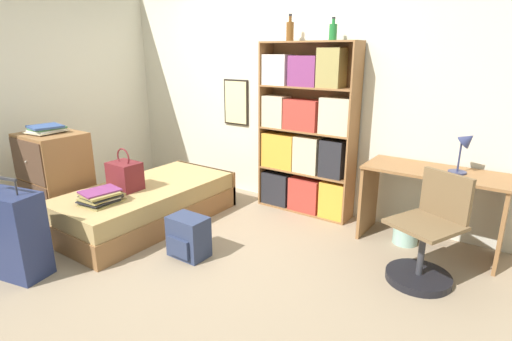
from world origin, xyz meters
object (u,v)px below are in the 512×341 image
object	(u,v)px
magazine_pile_on_dresser	(46,129)
backpack	(188,237)
suitcase	(12,234)
desk_chair	(425,248)
bottle_brown	(333,31)
book_stack_on_bed	(101,197)
desk	(432,194)
bottle_green	(290,31)
handbag	(125,175)
dresser	(56,177)
waste_bin	(406,232)
bookcase	(305,137)
desk_lamp	(466,146)
bed	(149,204)

from	to	relation	value
magazine_pile_on_dresser	backpack	size ratio (longest dim) A/B	0.99
suitcase	magazine_pile_on_dresser	xyz separation A→B (m)	(-0.85, 0.82, 0.63)
desk_chair	bottle_brown	bearing A→B (deg)	148.96
book_stack_on_bed	desk_chair	distance (m)	2.84
bottle_brown	backpack	world-z (taller)	bottle_brown
book_stack_on_bed	desk	distance (m)	3.03
bottle_green	desk_chair	world-z (taller)	bottle_green
handbag	suitcase	xyz separation A→B (m)	(0.03, -1.13, -0.20)
suitcase	desk_chair	xyz separation A→B (m)	(2.73, 1.82, -0.08)
dresser	desk_chair	world-z (taller)	dresser
desk	desk_chair	size ratio (longest dim) A/B	1.38
waste_bin	suitcase	bearing A→B (deg)	-135.63
book_stack_on_bed	waste_bin	size ratio (longest dim) A/B	1.68
desk	waste_bin	world-z (taller)	desk
bookcase	bottle_green	distance (m)	1.12
dresser	bookcase	world-z (taller)	bookcase
magazine_pile_on_dresser	bottle_green	size ratio (longest dim) A/B	1.36
dresser	bottle_brown	distance (m)	3.24
magazine_pile_on_dresser	desk	distance (m)	3.85
suitcase	backpack	world-z (taller)	suitcase
dresser	desk_chair	size ratio (longest dim) A/B	1.09
bookcase	desk	distance (m)	1.42
desk_lamp	backpack	size ratio (longest dim) A/B	1.04
backpack	waste_bin	bearing A→B (deg)	42.16
bookcase	bottle_green	xyz separation A→B (m)	(-0.22, -0.00, 1.10)
desk_lamp	waste_bin	bearing A→B (deg)	-170.00
suitcase	waste_bin	bearing A→B (deg)	44.37
bed	book_stack_on_bed	xyz separation A→B (m)	(0.05, -0.58, 0.27)
desk	desk_chair	distance (m)	0.67
bookcase	book_stack_on_bed	bearing A→B (deg)	-122.20
suitcase	bottle_green	bearing A→B (deg)	68.22
suitcase	desk	bearing A→B (deg)	42.99
book_stack_on_bed	desk_lamp	bearing A→B (deg)	32.13
magazine_pile_on_dresser	waste_bin	xyz separation A→B (m)	(3.29, 1.56, -0.87)
bottle_brown	bookcase	bearing A→B (deg)	-179.03
bed	bookcase	bearing A→B (deg)	45.92
bed	magazine_pile_on_dresser	world-z (taller)	magazine_pile_on_dresser
suitcase	desk	world-z (taller)	suitcase
magazine_pile_on_dresser	bookcase	size ratio (longest dim) A/B	0.20
bottle_green	backpack	distance (m)	2.35
book_stack_on_bed	bottle_green	xyz separation A→B (m)	(0.91, 1.81, 1.49)
bookcase	backpack	distance (m)	1.70
handbag	desk_chair	distance (m)	2.86
bed	bottle_brown	bearing A→B (deg)	40.33
handbag	desk_chair	size ratio (longest dim) A/B	0.50
handbag	desk_lamp	distance (m)	3.18
magazine_pile_on_dresser	desk	size ratio (longest dim) A/B	0.31
bed	backpack	size ratio (longest dim) A/B	5.01
bed	handbag	bearing A→B (deg)	-113.07
dresser	desk	bearing A→B (deg)	25.10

